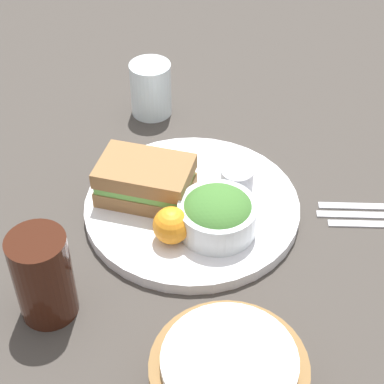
% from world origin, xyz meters
% --- Properties ---
extents(ground_plane, '(4.00, 4.00, 0.00)m').
position_xyz_m(ground_plane, '(0.00, 0.00, 0.00)').
color(ground_plane, '#3D3833').
extents(plate, '(0.30, 0.30, 0.02)m').
position_xyz_m(plate, '(0.00, 0.00, 0.01)').
color(plate, silver).
rests_on(plate, ground_plane).
extents(sandwich, '(0.13, 0.09, 0.06)m').
position_xyz_m(sandwich, '(0.07, 0.00, 0.05)').
color(sandwich, olive).
rests_on(sandwich, plate).
extents(salad_bowl, '(0.11, 0.11, 0.06)m').
position_xyz_m(salad_bowl, '(-0.04, 0.04, 0.04)').
color(salad_bowl, white).
rests_on(salad_bowl, plate).
extents(dressing_cup, '(0.05, 0.05, 0.03)m').
position_xyz_m(dressing_cup, '(-0.06, -0.05, 0.03)').
color(dressing_cup, '#99999E').
rests_on(dressing_cup, plate).
extents(orange_wedge, '(0.05, 0.05, 0.05)m').
position_xyz_m(orange_wedge, '(0.01, 0.07, 0.04)').
color(orange_wedge, orange).
rests_on(orange_wedge, plate).
extents(drink_glass, '(0.07, 0.07, 0.12)m').
position_xyz_m(drink_glass, '(0.13, 0.20, 0.06)').
color(drink_glass, '#38190F').
rests_on(drink_glass, ground_plane).
extents(bread_basket, '(0.16, 0.16, 0.08)m').
position_xyz_m(bread_basket, '(-0.10, 0.28, 0.04)').
color(bread_basket, olive).
rests_on(bread_basket, ground_plane).
extents(fork, '(0.18, 0.05, 0.01)m').
position_xyz_m(fork, '(-0.26, -0.07, 0.00)').
color(fork, '#B2B2B7').
rests_on(fork, ground_plane).
extents(water_glass, '(0.07, 0.07, 0.09)m').
position_xyz_m(water_glass, '(0.12, -0.23, 0.05)').
color(water_glass, silver).
rests_on(water_glass, ground_plane).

